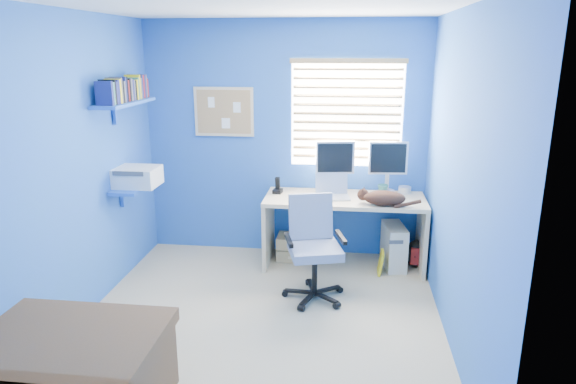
# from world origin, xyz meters

# --- Properties ---
(floor) EXTENTS (3.00, 3.20, 0.00)m
(floor) POSITION_xyz_m (0.00, 0.00, 0.00)
(floor) COLOR tan
(floor) RESTS_ON ground
(ceiling) EXTENTS (3.00, 3.20, 0.00)m
(ceiling) POSITION_xyz_m (0.00, 0.00, 2.50)
(ceiling) COLOR white
(ceiling) RESTS_ON wall_back
(wall_back) EXTENTS (3.00, 0.01, 2.50)m
(wall_back) POSITION_xyz_m (0.00, 1.60, 1.25)
(wall_back) COLOR #2A66B4
(wall_back) RESTS_ON ground
(wall_front) EXTENTS (3.00, 0.01, 2.50)m
(wall_front) POSITION_xyz_m (0.00, -1.60, 1.25)
(wall_front) COLOR #2A66B4
(wall_front) RESTS_ON ground
(wall_left) EXTENTS (0.01, 3.20, 2.50)m
(wall_left) POSITION_xyz_m (-1.50, 0.00, 1.25)
(wall_left) COLOR #2A66B4
(wall_left) RESTS_ON ground
(wall_right) EXTENTS (0.01, 3.20, 2.50)m
(wall_right) POSITION_xyz_m (1.50, 0.00, 1.25)
(wall_right) COLOR #2A66B4
(wall_right) RESTS_ON ground
(desk) EXTENTS (1.62, 0.65, 0.74)m
(desk) POSITION_xyz_m (0.66, 1.26, 0.37)
(desk) COLOR #D1B082
(desk) RESTS_ON floor
(laptop) EXTENTS (0.37, 0.31, 0.22)m
(laptop) POSITION_xyz_m (0.54, 1.22, 0.85)
(laptop) COLOR silver
(laptop) RESTS_ON desk
(monitor_left) EXTENTS (0.41, 0.18, 0.54)m
(monitor_left) POSITION_xyz_m (0.55, 1.47, 1.01)
(monitor_left) COLOR silver
(monitor_left) RESTS_ON desk
(monitor_right) EXTENTS (0.41, 0.16, 0.54)m
(monitor_right) POSITION_xyz_m (1.09, 1.51, 1.01)
(monitor_right) COLOR silver
(monitor_right) RESTS_ON desk
(phone) EXTENTS (0.10, 0.12, 0.17)m
(phone) POSITION_xyz_m (-0.04, 1.34, 0.82)
(phone) COLOR black
(phone) RESTS_ON desk
(mug) EXTENTS (0.10, 0.09, 0.10)m
(mug) POSITION_xyz_m (1.05, 1.43, 0.79)
(mug) COLOR #2C6C64
(mug) RESTS_ON desk
(cd_spindle) EXTENTS (0.13, 0.13, 0.07)m
(cd_spindle) POSITION_xyz_m (1.28, 1.50, 0.78)
(cd_spindle) COLOR silver
(cd_spindle) RESTS_ON desk
(cat) EXTENTS (0.44, 0.31, 0.14)m
(cat) POSITION_xyz_m (1.04, 1.04, 0.81)
(cat) COLOR black
(cat) RESTS_ON desk
(tower_pc) EXTENTS (0.25, 0.46, 0.45)m
(tower_pc) POSITION_xyz_m (1.18, 1.28, 0.23)
(tower_pc) COLOR beige
(tower_pc) RESTS_ON floor
(drawer_boxes) EXTENTS (0.35, 0.28, 0.27)m
(drawer_boxes) POSITION_xyz_m (0.13, 1.36, 0.14)
(drawer_boxes) COLOR tan
(drawer_boxes) RESTS_ON floor
(yellow_book) EXTENTS (0.03, 0.17, 0.24)m
(yellow_book) POSITION_xyz_m (1.04, 1.08, 0.12)
(yellow_book) COLOR yellow
(yellow_book) RESTS_ON floor
(backpack) EXTENTS (0.28, 0.23, 0.30)m
(backpack) POSITION_xyz_m (1.42, 1.29, 0.15)
(backpack) COLOR black
(backpack) RESTS_ON floor
(bed_corner) EXTENTS (1.15, 0.82, 0.55)m
(bed_corner) POSITION_xyz_m (-1.00, -1.26, 0.28)
(bed_corner) COLOR brown
(bed_corner) RESTS_ON floor
(office_chair) EXTENTS (0.66, 0.66, 0.93)m
(office_chair) POSITION_xyz_m (0.40, 0.52, 0.35)
(office_chair) COLOR black
(office_chair) RESTS_ON floor
(window_blinds) EXTENTS (1.15, 0.05, 1.10)m
(window_blinds) POSITION_xyz_m (0.65, 1.57, 1.55)
(window_blinds) COLOR white
(window_blinds) RESTS_ON ground
(corkboard) EXTENTS (0.64, 0.02, 0.52)m
(corkboard) POSITION_xyz_m (-0.65, 1.58, 1.55)
(corkboard) COLOR #D1B082
(corkboard) RESTS_ON ground
(wall_shelves) EXTENTS (0.42, 0.90, 1.05)m
(wall_shelves) POSITION_xyz_m (-1.35, 0.75, 1.43)
(wall_shelves) COLOR blue
(wall_shelves) RESTS_ON ground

